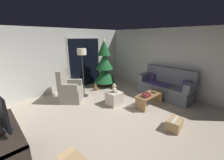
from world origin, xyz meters
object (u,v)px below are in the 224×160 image
Objects in this scene: coffee_table at (150,98)px; ottoman at (114,98)px; remote_white at (148,93)px; couch at (166,86)px; armchair at (70,90)px; cardboard_box_taped_mid_floor at (175,124)px; teddy_bear_chestnut_by_tree at (96,88)px; cell_phone at (147,93)px; media_shelf at (7,152)px; christmas_tree at (104,66)px; floor_lamp at (82,56)px; remote_black at (153,93)px; book_stack at (147,95)px; teddy_bear_cream at (114,89)px.

ottoman is (-0.80, 0.84, -0.06)m from coffee_table.
ottoman is (-0.80, 0.75, -0.21)m from remote_white.
armchair reaches higher than couch.
armchair is (-1.74, 2.08, 0.13)m from coffee_table.
couch is 2.07m from cardboard_box_taped_mid_floor.
armchair is at bearing -120.81° from remote_white.
ottoman is 1.53m from teddy_bear_chestnut_by_tree.
cell_phone is 0.33× the size of ottoman.
ottoman is 1.97m from cardboard_box_taped_mid_floor.
media_shelf is at bearing -147.77° from teddy_bear_chestnut_by_tree.
floor_lamp is at bearing -164.51° from christmas_tree.
couch is 1.78× the size of coffee_table.
floor_lamp reaches higher than armchair.
media_shelf is at bearing -177.04° from remote_black.
remote_white is at bearing 62.42° from cardboard_box_taped_mid_floor.
media_shelf is (-3.49, 0.30, -0.10)m from book_stack.
media_shelf reaches higher than cell_phone.
christmas_tree reaches higher than remote_white.
teddy_bear_cream is at bearing 156.49° from couch.
armchair is 1.57m from ottoman.
christmas_tree is at bearing 12.02° from armchair.
christmas_tree is 7.42× the size of teddy_bear_cream.
remote_white is 0.33× the size of cardboard_box_taped_mid_floor.
armchair is (-1.46, 2.13, -0.13)m from cell_phone.
teddy_bear_cream is 0.60× the size of cardboard_box_taped_mid_floor.
teddy_bear_cream is (-1.87, 0.81, 0.16)m from couch.
christmas_tree is 3.79m from cardboard_box_taped_mid_floor.
floor_lamp reaches higher than media_shelf.
ottoman is 1.54× the size of teddy_bear_cream.
ottoman is (0.94, -1.24, -0.18)m from armchair.
coffee_table is (-1.07, -0.02, -0.12)m from couch.
floor_lamp reaches higher than coffee_table.
book_stack reaches higher than ottoman.
media_shelf is at bearing -137.87° from armchair.
christmas_tree reaches higher than cell_phone.
media_shelf reaches higher than remote_black.
book_stack is at bearing -44.42° from remote_white.
christmas_tree is (0.17, 2.40, 0.51)m from remote_white.
teddy_bear_chestnut_by_tree is (-0.19, 2.38, -0.41)m from cell_phone.
media_shelf reaches higher than ottoman.
couch reaches higher than coffee_table.
ottoman is at bearing 143.88° from remote_black.
teddy_bear_cream is (0.35, -1.29, -0.95)m from floor_lamp.
couch is 12.54× the size of remote_white.
ottoman reaches higher than remote_black.
remote_white reaches higher than teddy_bear_chestnut_by_tree.
cell_phone is 0.50× the size of teddy_bear_chestnut_by_tree.
cardboard_box_taped_mid_floor is at bearing -23.40° from media_shelf.
media_shelf is at bearing 177.45° from couch.
cell_phone is at bearing -85.47° from teddy_bear_chestnut_by_tree.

